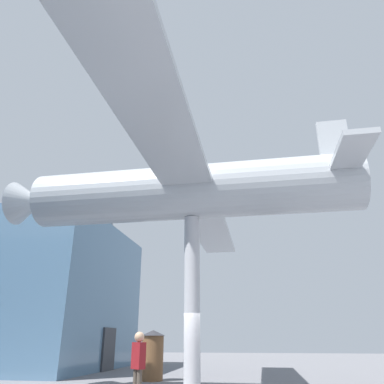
{
  "coord_description": "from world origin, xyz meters",
  "views": [
    {
      "loc": [
        -13.16,
        -2.19,
        1.69
      ],
      "look_at": [
        0.0,
        0.0,
        6.94
      ],
      "focal_mm": 35.0,
      "sensor_mm": 36.0,
      "label": 1
    }
  ],
  "objects_px": {
    "support_pylon_central": "(192,300)",
    "suspended_airplane": "(185,192)",
    "info_kiosk": "(153,354)",
    "visitor_person": "(138,361)"
  },
  "relations": [
    {
      "from": "suspended_airplane",
      "to": "info_kiosk",
      "type": "xyz_separation_m",
      "value": [
        4.27,
        2.18,
        -5.89
      ]
    },
    {
      "from": "support_pylon_central",
      "to": "visitor_person",
      "type": "distance_m",
      "value": 3.01
    },
    {
      "from": "support_pylon_central",
      "to": "info_kiosk",
      "type": "relative_size",
      "value": 2.86
    },
    {
      "from": "visitor_person",
      "to": "info_kiosk",
      "type": "xyz_separation_m",
      "value": [
        6.33,
        1.29,
        -0.04
      ]
    },
    {
      "from": "visitor_person",
      "to": "suspended_airplane",
      "type": "bearing_deg",
      "value": 104.71
    },
    {
      "from": "support_pylon_central",
      "to": "suspended_airplane",
      "type": "distance_m",
      "value": 4.01
    },
    {
      "from": "suspended_airplane",
      "to": "info_kiosk",
      "type": "relative_size",
      "value": 10.2
    },
    {
      "from": "support_pylon_central",
      "to": "info_kiosk",
      "type": "xyz_separation_m",
      "value": [
        4.27,
        2.48,
        -1.88
      ]
    },
    {
      "from": "visitor_person",
      "to": "info_kiosk",
      "type": "height_order",
      "value": "info_kiosk"
    },
    {
      "from": "suspended_airplane",
      "to": "support_pylon_central",
      "type": "bearing_deg",
      "value": -90.0
    }
  ]
}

